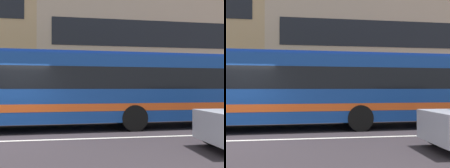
{
  "view_description": "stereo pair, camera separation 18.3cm",
  "coord_description": "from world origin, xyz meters",
  "views": [
    {
      "loc": [
        1.88,
        -8.79,
        1.63
      ],
      "look_at": [
        3.74,
        2.44,
        1.82
      ],
      "focal_mm": 43.38,
      "sensor_mm": 36.0,
      "label": 1
    },
    {
      "loc": [
        2.06,
        -8.82,
        1.63
      ],
      "look_at": [
        3.74,
        2.44,
        1.82
      ],
      "focal_mm": 43.38,
      "sensor_mm": 36.0,
      "label": 2
    }
  ],
  "objects": [
    {
      "name": "ground_plane",
      "position": [
        0.0,
        0.0,
        0.0
      ],
      "size": [
        160.0,
        160.0,
        0.0
      ],
      "primitive_type": "plane",
      "color": "#2E282D"
    },
    {
      "name": "lane_centre_line",
      "position": [
        0.0,
        0.0,
        0.0
      ],
      "size": [
        60.0,
        0.16,
        0.01
      ],
      "primitive_type": "cube",
      "color": "silver",
      "rests_on": "ground_plane"
    },
    {
      "name": "apartment_block_right",
      "position": [
        12.5,
        14.98,
        4.9
      ],
      "size": [
        25.47,
        9.08,
        9.8
      ],
      "color": "#C3A890",
      "rests_on": "ground_plane"
    },
    {
      "name": "transit_bus",
      "position": [
        3.63,
        2.41,
        1.69
      ],
      "size": [
        12.05,
        2.96,
        3.05
      ],
      "color": "#18459D",
      "rests_on": "ground_plane"
    }
  ]
}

